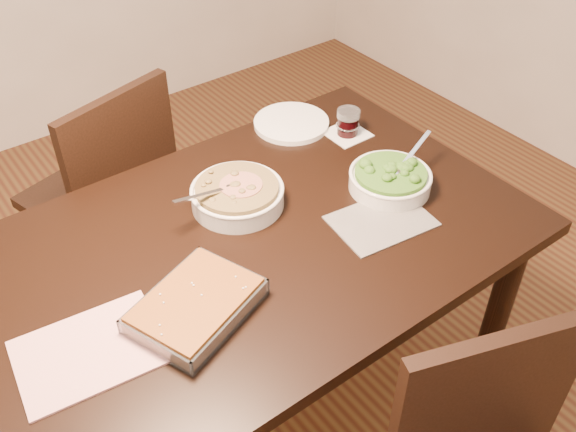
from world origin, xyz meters
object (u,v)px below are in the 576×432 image
object	(u,v)px
stew_bowl	(237,194)
chair_far	(109,188)
baking_dish	(196,306)
dinner_plate	(291,123)
wine_tumbler	(348,122)
table	(253,264)
broccoli_bowl	(390,179)

from	to	relation	value
stew_bowl	chair_far	distance (m)	0.68
baking_dish	dinner_plate	world-z (taller)	baking_dish
chair_far	wine_tumbler	bearing A→B (deg)	123.42
baking_dish	dinner_plate	bearing A→B (deg)	17.55
dinner_plate	chair_far	bearing A→B (deg)	142.91
table	baking_dish	size ratio (longest dim) A/B	4.24
wine_tumbler	table	bearing A→B (deg)	-156.86
wine_tumbler	dinner_plate	distance (m)	0.18
stew_bowl	baking_dish	bearing A→B (deg)	-136.94
dinner_plate	chair_far	world-z (taller)	chair_far
stew_bowl	dinner_plate	distance (m)	0.42
broccoli_bowl	baking_dish	world-z (taller)	broccoli_bowl
stew_bowl	baking_dish	xyz separation A→B (m)	(-0.28, -0.27, -0.01)
table	broccoli_bowl	distance (m)	0.44
table	chair_far	xyz separation A→B (m)	(-0.10, 0.73, -0.16)
wine_tumbler	chair_far	xyz separation A→B (m)	(-0.60, 0.52, -0.30)
wine_tumbler	chair_far	world-z (taller)	chair_far
wine_tumbler	dinner_plate	world-z (taller)	wine_tumbler
table	wine_tumbler	xyz separation A→B (m)	(0.51, 0.22, 0.14)
table	chair_far	size ratio (longest dim) A/B	1.57
baking_dish	table	bearing A→B (deg)	9.26
dinner_plate	broccoli_bowl	bearing A→B (deg)	-87.12
baking_dish	stew_bowl	bearing A→B (deg)	22.74
stew_bowl	baking_dish	world-z (taller)	stew_bowl
table	dinner_plate	bearing A→B (deg)	42.11
table	dinner_plate	world-z (taller)	dinner_plate
baking_dish	chair_far	distance (m)	0.92
broccoli_bowl	wine_tumbler	size ratio (longest dim) A/B	3.16
baking_dish	chair_far	world-z (taller)	chair_far
table	dinner_plate	distance (m)	0.55
broccoli_bowl	chair_far	size ratio (longest dim) A/B	0.29
broccoli_bowl	table	bearing A→B (deg)	171.90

